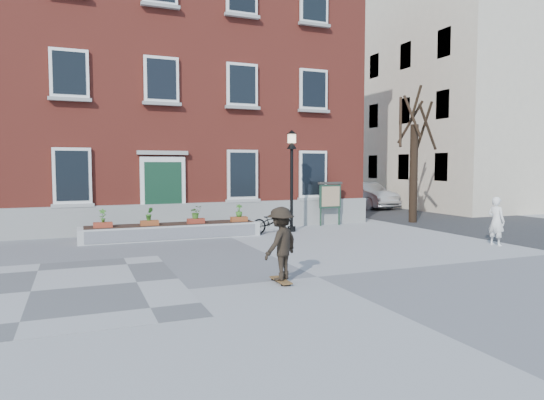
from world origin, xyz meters
name	(u,v)px	position (x,y,z in m)	size (l,w,h in m)	color
ground	(317,277)	(0.00, 0.00, 0.00)	(100.00, 100.00, 0.00)	gray
checker_patch	(31,292)	(-6.00, 1.00, 0.01)	(6.00, 6.00, 0.01)	#555457
bicycle	(272,221)	(1.76, 7.09, 0.45)	(0.60, 1.72, 0.90)	black
parked_car	(366,195)	(11.30, 15.30, 0.77)	(1.63, 4.68, 1.54)	#BABCBF
bystander	(496,221)	(7.35, 1.78, 0.78)	(0.57, 0.37, 1.57)	white
brick_building	(144,86)	(-2.00, 13.98, 6.30)	(18.40, 10.85, 12.60)	#993629
planter_assembly	(172,230)	(-1.99, 7.18, 0.31)	(6.20, 1.12, 1.15)	silver
bare_tree	(414,161)	(9.01, 8.01, 2.79)	(1.83, 1.83, 6.16)	black
side_street	(411,105)	(17.99, 19.78, 7.02)	(15.20, 36.00, 14.50)	#343537
lamp_post	(292,166)	(2.66, 7.30, 2.54)	(0.40, 0.40, 3.93)	black
notice_board	(330,196)	(4.99, 8.44, 1.26)	(1.10, 0.16, 1.87)	black
skateboarder	(281,244)	(-1.01, -0.21, 0.86)	(1.18, 1.05, 1.66)	brown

